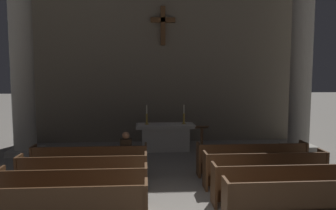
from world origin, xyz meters
The scene contains 16 objects.
pew_left_row_1 centered at (-2.30, -0.04, 0.48)m, with size 3.15×0.50×0.95m.
pew_left_row_2 centered at (-2.30, 1.02, 0.48)m, with size 3.15×0.50×0.95m.
pew_left_row_3 centered at (-2.30, 2.09, 0.48)m, with size 3.15×0.50×0.95m.
pew_left_row_4 centered at (-2.30, 3.15, 0.48)m, with size 3.15×0.50×0.95m.
pew_right_row_1 centered at (2.30, -0.04, 0.48)m, with size 3.15×0.50×0.95m.
pew_right_row_2 centered at (2.30, 1.02, 0.48)m, with size 3.15×0.50×0.95m.
pew_right_row_3 centered at (2.30, 2.09, 0.48)m, with size 3.15×0.50×0.95m.
pew_right_row_4 centered at (2.30, 3.15, 0.48)m, with size 3.15×0.50×0.95m.
column_left_second centered at (-5.09, 6.08, 3.70)m, with size 1.18×1.18×7.57m.
column_right_second centered at (5.09, 6.08, 3.70)m, with size 1.18×1.18×7.57m.
altar centered at (0.00, 6.32, 0.53)m, with size 2.20×0.90×1.01m.
candlestick_left centered at (-0.70, 6.32, 1.25)m, with size 0.16×0.16×0.73m.
candlestick_right centered at (0.70, 6.32, 1.25)m, with size 0.16×0.16×0.73m.
apse_with_cross centered at (0.00, 8.11, 4.42)m, with size 11.43×0.44×8.84m.
lectern centered at (1.18, 5.12, 0.55)m, with size 0.44×0.36×1.15m.
lone_worshipper centered at (-1.30, 3.19, 0.69)m, with size 0.32×0.43×1.32m.
Camera 1 is at (-0.77, -6.01, 2.98)m, focal length 35.40 mm.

